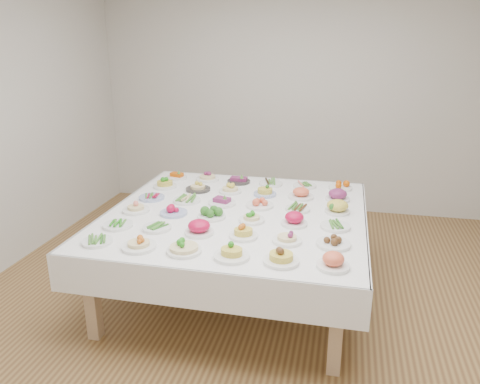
% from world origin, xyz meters
% --- Properties ---
extents(room_envelope, '(5.02, 5.02, 2.81)m').
position_xyz_m(room_envelope, '(0.00, 0.00, 1.83)').
color(room_envelope, olive).
rests_on(room_envelope, ground).
extents(display_table, '(2.13, 2.13, 0.75)m').
position_xyz_m(display_table, '(-0.22, 0.17, 0.68)').
color(display_table, white).
rests_on(display_table, ground).
extents(dish_0, '(0.21, 0.21, 0.05)m').
position_xyz_m(dish_0, '(-1.04, -0.65, 0.77)').
color(dish_0, white).
rests_on(dish_0, display_table).
extents(dish_1, '(0.24, 0.24, 0.12)m').
position_xyz_m(dish_1, '(-0.72, -0.66, 0.80)').
color(dish_1, white).
rests_on(dish_1, display_table).
extents(dish_2, '(0.24, 0.24, 0.14)m').
position_xyz_m(dish_2, '(-0.39, -0.65, 0.82)').
color(dish_2, white).
rests_on(dish_2, display_table).
extents(dish_3, '(0.24, 0.24, 0.14)m').
position_xyz_m(dish_3, '(-0.06, -0.66, 0.82)').
color(dish_3, white).
rests_on(dish_3, display_table).
extents(dish_4, '(0.23, 0.23, 0.12)m').
position_xyz_m(dish_4, '(0.27, -0.66, 0.80)').
color(dish_4, white).
rests_on(dish_4, display_table).
extents(dish_5, '(0.21, 0.21, 0.11)m').
position_xyz_m(dish_5, '(0.61, -0.65, 0.80)').
color(dish_5, white).
rests_on(dish_5, display_table).
extents(dish_6, '(0.23, 0.23, 0.05)m').
position_xyz_m(dish_6, '(-1.04, -0.33, 0.77)').
color(dish_6, white).
rests_on(dish_6, display_table).
extents(dish_7, '(0.22, 0.22, 0.05)m').
position_xyz_m(dish_7, '(-0.73, -0.31, 0.77)').
color(dish_7, white).
rests_on(dish_7, display_table).
extents(dish_8, '(0.22, 0.22, 0.12)m').
position_xyz_m(dish_8, '(-0.39, -0.33, 0.80)').
color(dish_8, white).
rests_on(dish_8, display_table).
extents(dish_9, '(0.21, 0.21, 0.11)m').
position_xyz_m(dish_9, '(-0.05, -0.32, 0.80)').
color(dish_9, white).
rests_on(dish_9, display_table).
extents(dish_10, '(0.21, 0.21, 0.10)m').
position_xyz_m(dish_10, '(0.27, -0.33, 0.79)').
color(dish_10, white).
rests_on(dish_10, display_table).
extents(dish_11, '(0.24, 0.24, 0.10)m').
position_xyz_m(dish_11, '(0.60, -0.31, 0.79)').
color(dish_11, white).
rests_on(dish_11, display_table).
extents(dish_12, '(0.22, 0.22, 0.12)m').
position_xyz_m(dish_12, '(-1.05, 0.01, 0.80)').
color(dish_12, white).
rests_on(dish_12, display_table).
extents(dish_13, '(0.22, 0.22, 0.09)m').
position_xyz_m(dish_13, '(-0.71, 0.01, 0.79)').
color(dish_13, '#4C66B2').
rests_on(dish_13, display_table).
extents(dish_14, '(0.22, 0.22, 0.11)m').
position_xyz_m(dish_14, '(-0.39, 0.01, 0.80)').
color(dish_14, white).
rests_on(dish_14, display_table).
extents(dish_15, '(0.20, 0.20, 0.11)m').
position_xyz_m(dish_15, '(-0.05, 0.00, 0.80)').
color(dish_15, white).
rests_on(dish_15, display_table).
extents(dish_16, '(0.20, 0.20, 0.11)m').
position_xyz_m(dish_16, '(0.28, 0.01, 0.80)').
color(dish_16, white).
rests_on(dish_16, display_table).
extents(dish_17, '(0.23, 0.23, 0.05)m').
position_xyz_m(dish_17, '(0.60, 0.01, 0.77)').
color(dish_17, white).
rests_on(dish_17, display_table).
extents(dish_18, '(0.23, 0.23, 0.05)m').
position_xyz_m(dish_18, '(-1.04, 0.34, 0.77)').
color(dish_18, '#4C66B2').
rests_on(dish_18, display_table).
extents(dish_19, '(0.24, 0.24, 0.06)m').
position_xyz_m(dish_19, '(-0.71, 0.33, 0.78)').
color(dish_19, white).
rests_on(dish_19, display_table).
extents(dish_20, '(0.24, 0.24, 0.09)m').
position_xyz_m(dish_20, '(-0.39, 0.34, 0.79)').
color(dish_20, white).
rests_on(dish_20, display_table).
extents(dish_21, '(0.24, 0.24, 0.10)m').
position_xyz_m(dish_21, '(-0.05, 0.35, 0.79)').
color(dish_21, white).
rests_on(dish_21, display_table).
extents(dish_22, '(0.20, 0.20, 0.05)m').
position_xyz_m(dish_22, '(0.28, 0.33, 0.77)').
color(dish_22, white).
rests_on(dish_22, display_table).
extents(dish_23, '(0.21, 0.21, 0.13)m').
position_xyz_m(dish_23, '(0.60, 0.35, 0.81)').
color(dish_23, white).
rests_on(dish_23, display_table).
extents(dish_24, '(0.22, 0.22, 0.12)m').
position_xyz_m(dish_24, '(-1.05, 0.68, 0.80)').
color(dish_24, white).
rests_on(dish_24, display_table).
extents(dish_25, '(0.23, 0.23, 0.11)m').
position_xyz_m(dish_25, '(-0.71, 0.66, 0.80)').
color(dish_25, '#2F2D2A').
rests_on(dish_25, display_table).
extents(dish_26, '(0.21, 0.21, 0.11)m').
position_xyz_m(dish_26, '(-0.40, 0.67, 0.80)').
color(dish_26, white).
rests_on(dish_26, display_table).
extents(dish_27, '(0.21, 0.21, 0.11)m').
position_xyz_m(dish_27, '(-0.06, 0.66, 0.80)').
color(dish_27, '#4C66B2').
rests_on(dish_27, display_table).
extents(dish_28, '(0.23, 0.23, 0.13)m').
position_xyz_m(dish_28, '(0.27, 0.66, 0.81)').
color(dish_28, white).
rests_on(dish_28, display_table).
extents(dish_29, '(0.21, 0.21, 0.12)m').
position_xyz_m(dish_29, '(0.60, 0.67, 0.80)').
color(dish_29, white).
rests_on(dish_29, display_table).
extents(dish_30, '(0.21, 0.21, 0.08)m').
position_xyz_m(dish_30, '(-1.04, 0.99, 0.78)').
color(dish_30, white).
rests_on(dish_30, display_table).
extents(dish_31, '(0.23, 0.23, 0.12)m').
position_xyz_m(dish_31, '(-0.72, 1.01, 0.80)').
color(dish_31, white).
rests_on(dish_31, display_table).
extents(dish_32, '(0.23, 0.23, 0.10)m').
position_xyz_m(dish_32, '(-0.39, 0.99, 0.79)').
color(dish_32, '#2F2D2A').
rests_on(dish_32, display_table).
extents(dish_33, '(0.23, 0.23, 0.05)m').
position_xyz_m(dish_33, '(-0.06, 1.00, 0.77)').
color(dish_33, white).
rests_on(dish_33, display_table).
extents(dish_34, '(0.22, 0.22, 0.05)m').
position_xyz_m(dish_34, '(0.27, 1.00, 0.77)').
color(dish_34, white).
rests_on(dish_34, display_table).
extents(dish_35, '(0.22, 0.22, 0.11)m').
position_xyz_m(dish_35, '(0.61, 1.01, 0.80)').
color(dish_35, white).
rests_on(dish_35, display_table).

